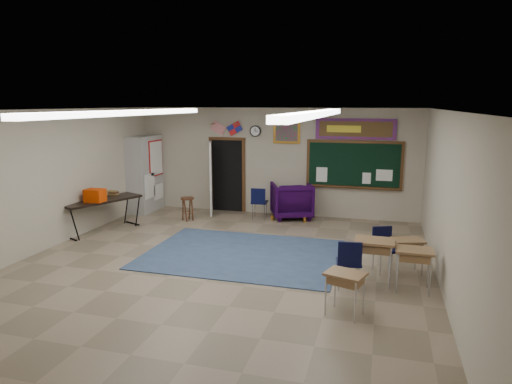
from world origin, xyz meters
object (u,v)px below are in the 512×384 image
(student_desk_front_left, at_px, (374,259))
(wingback_armchair, at_px, (292,200))
(student_desk_front_right, at_px, (407,254))
(folding_table, at_px, (102,214))
(wooden_stool, at_px, (188,209))

(student_desk_front_left, bearing_deg, wingback_armchair, 119.27)
(student_desk_front_left, relative_size, student_desk_front_right, 1.23)
(folding_table, distance_m, wooden_stool, 2.22)
(student_desk_front_right, xyz_separation_m, wooden_stool, (-5.53, 2.48, -0.04))
(wingback_armchair, bearing_deg, wooden_stool, 0.24)
(wingback_armchair, relative_size, student_desk_front_left, 1.35)
(student_desk_front_left, distance_m, wooden_stool, 5.88)
(wingback_armchair, bearing_deg, student_desk_front_right, 107.72)
(student_desk_front_left, height_order, student_desk_front_right, student_desk_front_left)
(folding_table, relative_size, wooden_stool, 3.25)
(folding_table, xyz_separation_m, wooden_stool, (1.58, 1.55, -0.12))
(wingback_armchair, height_order, student_desk_front_left, wingback_armchair)
(wingback_armchair, distance_m, wooden_stool, 2.85)
(student_desk_front_left, relative_size, folding_table, 0.39)
(student_desk_front_right, bearing_deg, wooden_stool, 137.95)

